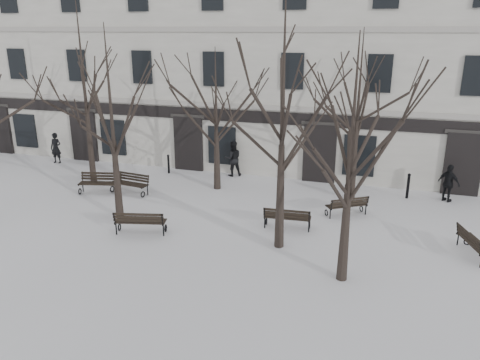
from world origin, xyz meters
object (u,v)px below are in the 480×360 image
at_px(bench_2, 287,217).
at_px(bench_3, 130,183).
at_px(tree_1, 110,101).
at_px(bench_1, 140,221).
at_px(tree_3, 352,133).
at_px(tree_2, 283,90).
at_px(bench_0, 100,182).
at_px(bench_5, 473,243).
at_px(bench_4, 347,205).

xyz_separation_m(bench_2, bench_3, (-7.83, 1.89, 0.02)).
bearing_deg(tree_1, bench_1, -37.25).
distance_m(tree_3, bench_2, 5.70).
relative_size(tree_2, tree_3, 1.20).
height_order(bench_1, bench_3, bench_1).
distance_m(bench_0, bench_1, 5.38).
distance_m(bench_2, bench_5, 6.45).
xyz_separation_m(tree_1, bench_1, (1.63, -1.24, -4.21)).
relative_size(tree_3, bench_0, 3.65).
bearing_deg(bench_5, tree_2, 83.38).
bearing_deg(tree_3, bench_5, 35.19).
height_order(bench_0, bench_2, bench_0).
bearing_deg(tree_2, bench_5, 10.82).
xyz_separation_m(bench_1, bench_2, (5.13, 2.08, -0.03)).
xyz_separation_m(tree_1, bench_3, (-1.07, 2.73, -4.22)).
xyz_separation_m(bench_0, bench_2, (9.16, -1.49, -0.04)).
relative_size(bench_1, bench_3, 1.03).
bearing_deg(bench_3, bench_2, -6.00).
distance_m(tree_2, bench_5, 8.21).
bearing_deg(bench_3, tree_1, -61.08).
distance_m(tree_2, bench_1, 7.18).
xyz_separation_m(tree_3, bench_0, (-11.54, 4.68, -4.04)).
distance_m(tree_3, bench_5, 6.43).
distance_m(tree_3, bench_0, 13.09).
bearing_deg(bench_3, bench_4, 8.41).
height_order(bench_2, bench_4, bench_2).
distance_m(tree_1, bench_5, 13.88).
height_order(tree_1, bench_2, tree_1).
relative_size(tree_3, bench_3, 3.81).
distance_m(tree_1, tree_3, 9.44).
bearing_deg(tree_1, tree_2, -6.04).
bearing_deg(bench_2, tree_3, 122.42).
distance_m(tree_1, bench_3, 5.14).
bearing_deg(tree_3, tree_1, 165.52).
height_order(tree_2, bench_3, tree_2).
relative_size(bench_0, bench_4, 1.16).
distance_m(tree_1, bench_1, 4.69).
bearing_deg(tree_2, bench_2, 91.37).
height_order(tree_1, bench_1, tree_1).
bearing_deg(bench_2, bench_1, 17.80).
bearing_deg(tree_2, bench_4, 60.41).
xyz_separation_m(tree_3, bench_4, (-0.30, 5.23, -4.10)).
bearing_deg(bench_4, tree_2, 27.06).
xyz_separation_m(bench_3, bench_5, (14.27, -2.23, -0.03)).
bearing_deg(bench_2, bench_4, -139.78).
distance_m(bench_0, bench_4, 11.25).
bearing_deg(tree_1, bench_0, 135.88).
bearing_deg(tree_2, bench_1, -174.24).
bearing_deg(bench_0, bench_2, -22.70).
xyz_separation_m(tree_2, bench_5, (6.40, 1.22, -5.00)).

